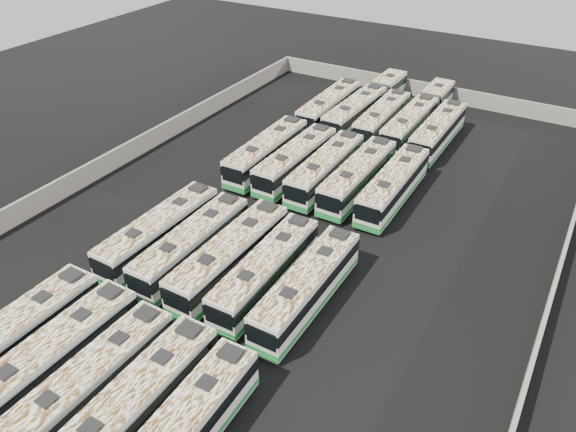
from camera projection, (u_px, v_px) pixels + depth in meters
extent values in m
plane|color=black|center=(296.00, 223.00, 52.51)|extent=(140.00, 140.00, 0.00)
cube|color=gray|center=(425.00, 90.00, 78.02)|extent=(45.20, 0.30, 2.20)
cube|color=gray|center=(552.00, 294.00, 42.49)|extent=(0.30, 73.20, 2.20)
cube|color=gray|center=(119.00, 156.00, 61.33)|extent=(0.30, 73.20, 2.20)
cube|color=beige|center=(12.00, 340.00, 37.49)|extent=(2.73, 13.08, 3.00)
cube|color=#1E7A38|center=(17.00, 352.00, 38.09)|extent=(2.78, 13.13, 0.46)
cube|color=black|center=(10.00, 335.00, 37.21)|extent=(2.79, 13.14, 1.00)
cube|color=white|center=(6.00, 323.00, 36.64)|extent=(2.68, 12.82, 0.08)
cube|color=black|center=(42.00, 297.00, 38.65)|extent=(1.04, 1.04, 0.15)
cube|color=black|center=(71.00, 275.00, 40.50)|extent=(1.42, 1.20, 0.28)
cylinder|color=black|center=(55.00, 311.00, 41.73)|extent=(0.31, 1.09, 1.09)
cylinder|color=black|center=(77.00, 323.00, 40.74)|extent=(0.31, 1.09, 1.09)
cube|color=beige|center=(51.00, 360.00, 36.08)|extent=(2.88, 13.03, 2.98)
cube|color=#1E7A38|center=(55.00, 371.00, 36.68)|extent=(2.93, 13.08, 0.45)
cube|color=black|center=(50.00, 354.00, 35.81)|extent=(2.94, 13.09, 1.00)
cube|color=white|center=(46.00, 343.00, 35.24)|extent=(2.82, 12.77, 0.08)
cube|color=black|center=(5.00, 372.00, 33.14)|extent=(1.04, 1.04, 0.15)
cube|color=black|center=(81.00, 314.00, 37.22)|extent=(1.04, 1.04, 0.15)
cube|color=black|center=(110.00, 292.00, 39.05)|extent=(1.42, 1.21, 0.28)
cylinder|color=black|center=(13.00, 428.00, 33.34)|extent=(0.32, 1.09, 1.08)
cylinder|color=black|center=(92.00, 328.00, 40.28)|extent=(0.32, 1.09, 1.08)
cylinder|color=black|center=(116.00, 340.00, 39.28)|extent=(0.32, 1.09, 1.08)
cube|color=beige|center=(90.00, 384.00, 34.49)|extent=(2.80, 12.63, 2.89)
cube|color=#1E7A38|center=(93.00, 396.00, 35.07)|extent=(2.86, 12.68, 0.44)
cube|color=black|center=(88.00, 379.00, 34.23)|extent=(2.87, 12.69, 0.97)
cube|color=white|center=(85.00, 368.00, 33.68)|extent=(2.75, 12.38, 0.07)
cube|color=black|center=(47.00, 399.00, 31.64)|extent=(1.01, 1.01, 0.15)
cube|color=black|center=(119.00, 338.00, 35.59)|extent=(1.01, 1.01, 0.15)
cube|color=black|center=(146.00, 314.00, 37.36)|extent=(1.38, 1.17, 0.27)
cylinder|color=black|center=(127.00, 350.00, 38.56)|extent=(0.31, 1.05, 1.05)
cylinder|color=black|center=(152.00, 363.00, 37.59)|extent=(0.31, 1.05, 1.05)
cube|color=beige|center=(133.00, 408.00, 32.93)|extent=(2.75, 13.11, 3.00)
cube|color=#1E7A38|center=(135.00, 420.00, 33.54)|extent=(2.80, 13.16, 0.46)
cube|color=black|center=(131.00, 403.00, 32.66)|extent=(2.81, 13.17, 1.00)
cube|color=white|center=(129.00, 391.00, 32.08)|extent=(2.70, 12.85, 0.08)
cube|color=black|center=(90.00, 428.00, 29.95)|extent=(1.04, 1.04, 0.15)
cube|color=black|center=(162.00, 357.00, 34.10)|extent=(1.04, 1.04, 0.15)
cube|color=black|center=(189.00, 329.00, 35.96)|extent=(1.42, 1.20, 0.28)
cylinder|color=black|center=(167.00, 368.00, 37.18)|extent=(0.31, 1.09, 1.09)
cylinder|color=black|center=(195.00, 382.00, 36.19)|extent=(0.31, 1.09, 1.09)
cube|color=black|center=(178.00, 431.00, 31.20)|extent=(2.98, 12.76, 0.97)
cube|color=white|center=(176.00, 419.00, 30.65)|extent=(2.86, 12.44, 0.07)
cube|color=black|center=(206.00, 382.00, 32.62)|extent=(1.02, 1.02, 0.15)
cube|color=black|center=(230.00, 353.00, 34.43)|extent=(1.40, 1.19, 0.27)
cylinder|color=black|center=(207.00, 392.00, 35.58)|extent=(0.32, 1.06, 1.05)
cylinder|color=black|center=(237.00, 406.00, 34.67)|extent=(0.32, 1.06, 1.05)
cube|color=beige|center=(160.00, 232.00, 47.99)|extent=(2.90, 12.91, 2.95)
cube|color=#1E7A38|center=(161.00, 243.00, 48.58)|extent=(2.95, 12.97, 0.45)
cube|color=black|center=(159.00, 228.00, 47.72)|extent=(2.96, 12.98, 0.99)
cube|color=black|center=(102.00, 270.00, 43.20)|extent=(2.36, 0.10, 1.56)
cube|color=#1E7A38|center=(106.00, 286.00, 44.10)|extent=(2.68, 0.15, 0.30)
cube|color=white|center=(157.00, 218.00, 47.15)|extent=(2.84, 12.66, 0.08)
cube|color=black|center=(133.00, 233.00, 45.08)|extent=(1.04, 1.04, 0.15)
cube|color=black|center=(179.00, 201.00, 49.11)|extent=(1.04, 1.04, 0.15)
cube|color=black|center=(198.00, 188.00, 50.91)|extent=(1.41, 1.20, 0.28)
cylinder|color=black|center=(117.00, 266.00, 46.28)|extent=(0.32, 1.08, 1.07)
cylinder|color=black|center=(138.00, 275.00, 45.28)|extent=(0.32, 1.08, 1.07)
cylinder|color=black|center=(182.00, 218.00, 52.14)|extent=(0.32, 1.08, 1.07)
cylinder|color=black|center=(202.00, 226.00, 51.14)|extent=(0.32, 1.08, 1.07)
cube|color=beige|center=(192.00, 245.00, 46.46)|extent=(2.75, 12.76, 2.92)
cube|color=#1E7A38|center=(193.00, 256.00, 47.05)|extent=(2.80, 12.81, 0.45)
cube|color=black|center=(191.00, 241.00, 46.19)|extent=(2.81, 12.82, 0.98)
cube|color=black|center=(138.00, 286.00, 41.65)|extent=(2.34, 0.08, 1.54)
cube|color=#1E7A38|center=(141.00, 302.00, 42.55)|extent=(2.65, 0.12, 0.30)
cube|color=white|center=(190.00, 231.00, 45.64)|extent=(2.69, 12.50, 0.07)
cube|color=black|center=(168.00, 247.00, 43.55)|extent=(1.02, 1.02, 0.15)
cube|color=black|center=(211.00, 213.00, 47.60)|extent=(1.02, 1.02, 0.15)
cube|color=black|center=(228.00, 199.00, 49.41)|extent=(1.39, 1.18, 0.28)
cylinder|color=black|center=(150.00, 281.00, 44.71)|extent=(0.30, 1.06, 1.06)
cylinder|color=black|center=(173.00, 290.00, 43.76)|extent=(0.30, 1.06, 1.06)
cylinder|color=black|center=(212.00, 230.00, 50.59)|extent=(0.30, 1.06, 1.06)
cylinder|color=black|center=(232.00, 237.00, 49.65)|extent=(0.30, 1.06, 1.06)
cube|color=beige|center=(230.00, 257.00, 45.07)|extent=(2.92, 13.25, 3.03)
cube|color=#1E7A38|center=(231.00, 267.00, 45.68)|extent=(2.97, 13.30, 0.46)
cube|color=black|center=(230.00, 252.00, 44.80)|extent=(2.98, 13.31, 1.01)
cube|color=black|center=(175.00, 301.00, 40.14)|extent=(2.42, 0.09, 1.60)
cube|color=#1E7A38|center=(178.00, 318.00, 41.07)|extent=(2.75, 0.13, 0.31)
cube|color=white|center=(229.00, 241.00, 44.22)|extent=(2.86, 12.99, 0.08)
cube|color=black|center=(206.00, 259.00, 42.08)|extent=(1.06, 1.06, 0.15)
cube|color=black|center=(250.00, 222.00, 46.24)|extent=(1.06, 1.06, 0.15)
cube|color=black|center=(267.00, 207.00, 48.09)|extent=(1.45, 1.23, 0.29)
cylinder|color=black|center=(186.00, 294.00, 43.31)|extent=(0.32, 1.11, 1.10)
cylinder|color=black|center=(211.00, 305.00, 42.29)|extent=(0.32, 1.11, 1.10)
cylinder|color=black|center=(248.00, 239.00, 49.35)|extent=(0.32, 1.11, 1.10)
cylinder|color=black|center=(271.00, 248.00, 48.33)|extent=(0.32, 1.11, 1.10)
cube|color=beige|center=(266.00, 271.00, 43.67)|extent=(2.85, 12.64, 2.89)
cube|color=#1E7A38|center=(266.00, 282.00, 44.25)|extent=(2.90, 12.69, 0.44)
cube|color=black|center=(266.00, 266.00, 43.40)|extent=(2.91, 12.70, 0.97)
cube|color=black|center=(218.00, 318.00, 38.89)|extent=(2.31, 0.10, 1.52)
cube|color=#1E7A38|center=(220.00, 334.00, 39.77)|extent=(2.63, 0.15, 0.29)
cube|color=white|center=(265.00, 256.00, 42.85)|extent=(2.79, 12.39, 0.07)
cube|color=black|center=(245.00, 275.00, 40.78)|extent=(1.01, 1.01, 0.15)
cube|color=black|center=(283.00, 237.00, 44.81)|extent=(1.01, 1.01, 0.15)
cube|color=black|center=(298.00, 221.00, 46.61)|extent=(1.38, 1.18, 0.27)
cylinder|color=black|center=(225.00, 310.00, 41.91)|extent=(0.31, 1.05, 1.05)
cylinder|color=black|center=(251.00, 320.00, 40.99)|extent=(0.31, 1.05, 1.05)
cylinder|color=black|center=(279.00, 253.00, 47.76)|extent=(0.31, 1.05, 1.05)
cylinder|color=black|center=(303.00, 261.00, 46.84)|extent=(0.31, 1.05, 1.05)
cube|color=beige|center=(307.00, 287.00, 42.03)|extent=(2.66, 12.72, 2.92)
cube|color=#1E7A38|center=(307.00, 298.00, 42.62)|extent=(2.71, 12.77, 0.45)
cube|color=black|center=(307.00, 283.00, 41.76)|extent=(2.72, 12.78, 0.98)
cube|color=black|center=(261.00, 338.00, 37.25)|extent=(2.33, 0.06, 1.54)
cube|color=#1E7A38|center=(262.00, 355.00, 38.14)|extent=(2.65, 0.10, 0.30)
cube|color=white|center=(307.00, 272.00, 41.21)|extent=(2.61, 12.47, 0.07)
cube|color=black|center=(288.00, 293.00, 39.14)|extent=(1.01, 1.01, 0.15)
cube|color=black|center=(325.00, 251.00, 43.17)|extent=(1.01, 1.01, 0.15)
cube|color=black|center=(339.00, 234.00, 44.97)|extent=(1.38, 1.17, 0.28)
cylinder|color=black|center=(266.00, 328.00, 40.30)|extent=(0.30, 1.06, 1.06)
cylinder|color=black|center=(293.00, 340.00, 39.34)|extent=(0.30, 1.06, 1.06)
cylinder|color=black|center=(318.00, 267.00, 46.16)|extent=(0.30, 1.06, 1.06)
cylinder|color=black|center=(343.00, 276.00, 45.20)|extent=(0.30, 1.06, 1.06)
cube|color=beige|center=(267.00, 152.00, 60.44)|extent=(2.93, 13.17, 3.01)
cube|color=#1E7A38|center=(267.00, 161.00, 61.05)|extent=(2.98, 13.22, 0.46)
cube|color=black|center=(267.00, 148.00, 60.17)|extent=(2.99, 13.23, 1.01)
cube|color=black|center=(232.00, 175.00, 55.47)|extent=(2.41, 0.10, 1.59)
cube|color=#1E7A38|center=(233.00, 190.00, 56.40)|extent=(2.74, 0.14, 0.31)
cube|color=white|center=(266.00, 139.00, 59.60)|extent=(2.87, 12.90, 0.08)
cube|color=black|center=(252.00, 149.00, 57.44)|extent=(1.05, 1.05, 0.15)
cube|color=black|center=(280.00, 128.00, 61.63)|extent=(1.05, 1.05, 0.15)
cube|color=black|center=(292.00, 120.00, 63.51)|extent=(1.44, 1.22, 0.28)
cylinder|color=black|center=(237.00, 177.00, 58.62)|extent=(0.32, 1.10, 1.09)
cylinder|color=black|center=(255.00, 183.00, 57.65)|extent=(0.32, 1.10, 1.09)
cylinder|color=black|center=(277.00, 146.00, 64.71)|extent=(0.32, 1.10, 1.09)
cylinder|color=black|center=(295.00, 150.00, 63.75)|extent=(0.32, 1.10, 1.09)
cube|color=beige|center=(296.00, 161.00, 58.92)|extent=(2.89, 12.91, 2.95)
cube|color=#1E7A38|center=(296.00, 170.00, 59.51)|extent=(2.94, 12.96, 0.45)
cube|color=black|center=(296.00, 157.00, 58.65)|extent=(2.95, 12.97, 0.99)
cube|color=black|center=(262.00, 184.00, 54.12)|extent=(2.36, 0.10, 1.56)
cube|color=#1E7A38|center=(262.00, 199.00, 55.03)|extent=(2.68, 0.14, 0.30)
cube|color=white|center=(296.00, 148.00, 58.08)|extent=(2.83, 12.65, 0.08)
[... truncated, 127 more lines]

